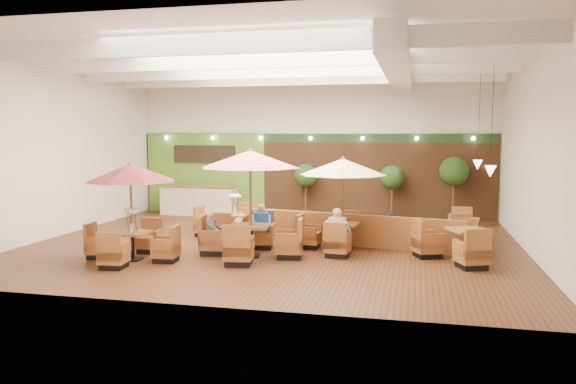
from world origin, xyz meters
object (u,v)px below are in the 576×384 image
(service_counter, at_px, (199,200))
(table_1, at_px, (250,184))
(diner_2, at_px, (213,228))
(table_2, at_px, (340,183))
(diner_0, at_px, (238,236))
(diner_3, at_px, (338,229))
(booth_divider, at_px, (346,230))
(diner_1, at_px, (261,222))
(table_0, at_px, (131,193))
(table_4, at_px, (456,244))
(topiary_1, at_px, (392,179))
(topiary_2, at_px, (454,174))
(diner_4, at_px, (338,228))
(topiary_0, at_px, (306,178))
(table_3, at_px, (228,223))
(table_5, at_px, (463,232))

(service_counter, bearing_deg, table_1, -58.25)
(diner_2, bearing_deg, table_2, 102.13)
(diner_0, xyz_separation_m, diner_3, (2.25, 1.47, -0.00))
(booth_divider, xyz_separation_m, diner_1, (-2.29, -0.95, 0.29))
(booth_divider, distance_m, table_0, 6.11)
(table_2, bearing_deg, service_counter, 144.94)
(table_0, distance_m, diner_0, 3.00)
(table_4, xyz_separation_m, topiary_1, (-1.91, 6.08, 1.16))
(diner_3, bearing_deg, table_2, 108.94)
(service_counter, relative_size, table_1, 1.05)
(topiary_2, relative_size, diner_2, 3.38)
(booth_divider, bearing_deg, topiary_2, 67.18)
(table_4, bearing_deg, diner_4, 165.76)
(topiary_0, relative_size, diner_2, 2.93)
(table_3, bearing_deg, diner_0, -60.08)
(table_0, relative_size, topiary_1, 1.22)
(topiary_1, bearing_deg, table_4, -72.58)
(table_0, relative_size, table_1, 0.88)
(table_3, height_order, diner_4, table_3)
(table_2, xyz_separation_m, topiary_1, (1.18, 5.59, -0.33))
(diner_0, distance_m, diner_2, 1.48)
(diner_0, bearing_deg, table_5, 20.25)
(service_counter, distance_m, diner_4, 9.03)
(table_1, height_order, diner_1, table_1)
(table_0, bearing_deg, table_3, 64.08)
(table_2, height_order, diner_4, table_2)
(service_counter, relative_size, diner_4, 3.56)
(diner_4, bearing_deg, table_5, 47.94)
(booth_divider, height_order, diner_4, diner_4)
(table_1, bearing_deg, topiary_2, 43.16)
(service_counter, bearing_deg, diner_1, -53.79)
(table_0, relative_size, diner_1, 3.19)
(booth_divider, relative_size, diner_0, 9.07)
(topiary_0, height_order, diner_0, topiary_0)
(topiary_1, bearing_deg, table_5, -60.35)
(service_counter, distance_m, table_2, 8.44)
(table_0, relative_size, table_4, 0.88)
(table_2, distance_m, table_3, 4.09)
(table_0, xyz_separation_m, table_2, (5.02, 2.47, 0.16))
(service_counter, relative_size, table_3, 1.16)
(diner_2, bearing_deg, topiary_1, 136.72)
(diner_1, height_order, diner_2, diner_1)
(topiary_0, xyz_separation_m, diner_1, (-0.11, -5.92, -0.79))
(table_3, height_order, topiary_2, topiary_2)
(table_3, xyz_separation_m, table_5, (7.10, 0.54, -0.09))
(topiary_2, xyz_separation_m, diner_2, (-6.60, -6.96, -1.06))
(table_1, distance_m, table_2, 2.58)
(table_3, bearing_deg, table_2, -9.60)
(topiary_2, distance_m, diner_0, 9.80)
(table_1, height_order, topiary_2, table_1)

